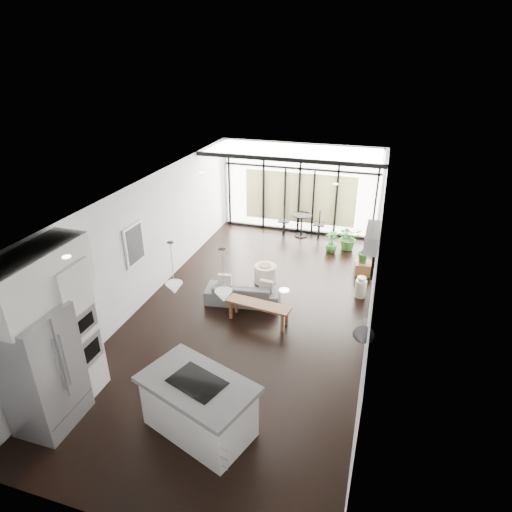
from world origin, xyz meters
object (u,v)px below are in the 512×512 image
Objects in this scene: milk_can at (361,287)px; pouf at (265,274)px; console_bench at (258,312)px; sofa at (243,289)px; fridge at (42,370)px; tv at (374,255)px; island at (199,406)px.

pouf is at bearing 179.01° from milk_can.
sofa is at bearing 138.23° from console_bench.
milk_can is (2.35, -0.04, 0.04)m from pouf.
fridge reaches higher than tv.
island reaches higher than pouf.
console_bench is at bearing 109.22° from island.
sofa is at bearing -166.79° from tv.
milk_can is at bearing -0.99° from pouf.
fridge reaches higher than pouf.
fridge reaches higher than console_bench.
milk_can is at bearing 50.52° from fridge.
tv is (2.56, -0.43, 1.08)m from pouf.
tv reaches higher than console_bench.
fridge reaches higher than sofa.
fridge is at bearing -133.00° from tv.
fridge is 1.42× the size of console_bench.
sofa is 3.29× the size of milk_can.
pouf is 0.50× the size of tv.
fridge is at bearing -110.38° from pouf.
island is 0.86× the size of fridge.
milk_can is at bearing 47.50° from console_bench.
console_bench is 2.55× the size of pouf.
island is 1.00× the size of sofa.
tv reaches higher than milk_can.
fridge is 3.61× the size of pouf.
tv is (2.25, 4.35, 0.83)m from island.
pouf is (0.23, 1.08, -0.11)m from sofa.
pouf is (-0.32, 4.77, -0.25)m from island.
console_bench is 1.28× the size of tv.
island reaches higher than milk_can.
milk_can is at bearing -166.48° from sofa.
milk_can is 1.13m from tv.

